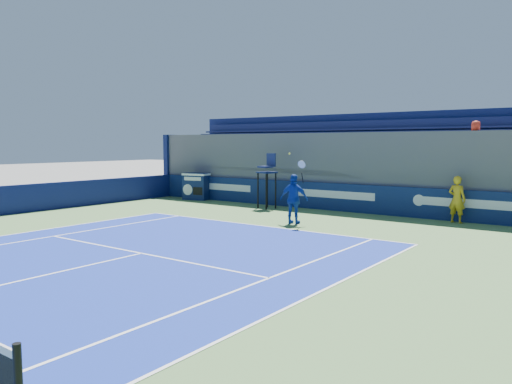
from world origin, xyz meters
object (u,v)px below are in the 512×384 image
Objects in this scene: tennis_player at (294,199)px; ball_person at (457,199)px; umpire_chair at (267,175)px; match_clock at (196,186)px.

ball_person is at bearing 39.01° from tennis_player.
ball_person is 8.01m from umpire_chair.
match_clock is 0.56× the size of tennis_player.
tennis_player reaches higher than ball_person.
umpire_chair is at bearing 137.66° from tennis_player.
umpire_chair reaches higher than ball_person.
match_clock is 5.09m from umpire_chair.
umpire_chair is at bearing -7.83° from match_clock.
tennis_player is (-4.65, -3.77, 0.04)m from ball_person.
match_clock is 0.58× the size of umpire_chair.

